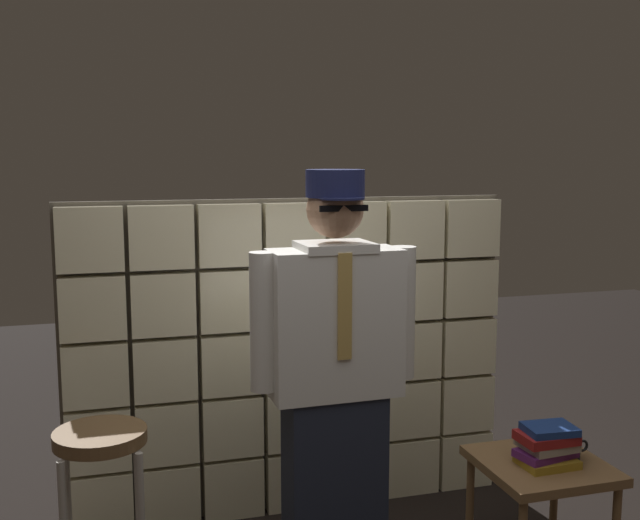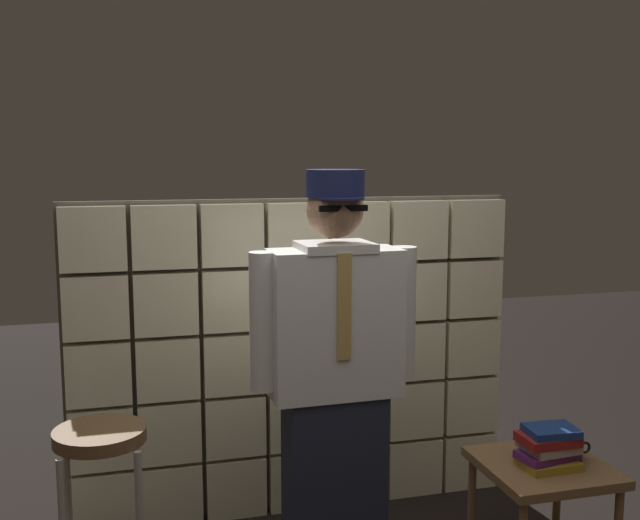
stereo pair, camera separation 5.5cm
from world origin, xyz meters
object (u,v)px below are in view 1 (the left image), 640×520
(standing_person, at_px, (335,377))
(side_table, at_px, (541,476))
(bar_stool, at_px, (102,484))
(book_stack, at_px, (547,445))
(coffee_mug, at_px, (572,448))

(standing_person, relative_size, side_table, 3.38)
(standing_person, bearing_deg, bar_stool, -177.63)
(book_stack, bearing_deg, bar_stool, 176.38)
(side_table, height_order, coffee_mug, coffee_mug)
(book_stack, bearing_deg, coffee_mug, 10.16)
(standing_person, height_order, book_stack, standing_person)
(standing_person, height_order, coffee_mug, standing_person)
(bar_stool, bearing_deg, side_table, -2.42)
(side_table, bearing_deg, standing_person, 171.22)
(book_stack, bearing_deg, standing_person, 168.81)
(coffee_mug, bearing_deg, side_table, 174.55)
(standing_person, bearing_deg, book_stack, -12.62)
(standing_person, distance_m, bar_stool, 0.98)
(bar_stool, distance_m, book_stack, 1.82)
(book_stack, distance_m, coffee_mug, 0.15)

